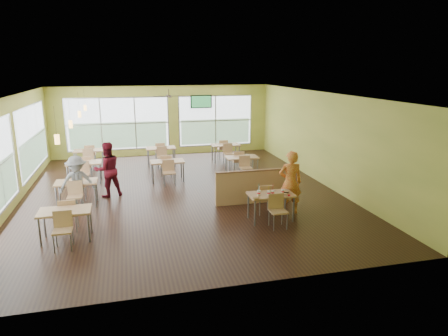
{
  "coord_description": "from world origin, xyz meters",
  "views": [
    {
      "loc": [
        -1.66,
        -12.56,
        4.07
      ],
      "look_at": [
        1.15,
        -1.18,
        1.06
      ],
      "focal_mm": 32.0,
      "sensor_mm": 36.0,
      "label": 1
    }
  ],
  "objects_px": {
    "half_wall_divider": "(254,186)",
    "food_basket": "(285,192)",
    "man_plaid": "(290,182)",
    "main_table": "(271,198)"
  },
  "relations": [
    {
      "from": "half_wall_divider",
      "to": "food_basket",
      "type": "height_order",
      "value": "half_wall_divider"
    },
    {
      "from": "man_plaid",
      "to": "food_basket",
      "type": "bearing_deg",
      "value": 61.28
    },
    {
      "from": "main_table",
      "to": "man_plaid",
      "type": "bearing_deg",
      "value": 29.09
    },
    {
      "from": "main_table",
      "to": "food_basket",
      "type": "distance_m",
      "value": 0.43
    },
    {
      "from": "main_table",
      "to": "man_plaid",
      "type": "distance_m",
      "value": 0.86
    },
    {
      "from": "main_table",
      "to": "half_wall_divider",
      "type": "bearing_deg",
      "value": 90.0
    },
    {
      "from": "main_table",
      "to": "man_plaid",
      "type": "xyz_separation_m",
      "value": [
        0.71,
        0.4,
        0.27
      ]
    },
    {
      "from": "half_wall_divider",
      "to": "man_plaid",
      "type": "relative_size",
      "value": 1.33
    },
    {
      "from": "man_plaid",
      "to": "main_table",
      "type": "bearing_deg",
      "value": 37.5
    },
    {
      "from": "man_plaid",
      "to": "food_basket",
      "type": "distance_m",
      "value": 0.52
    }
  ]
}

